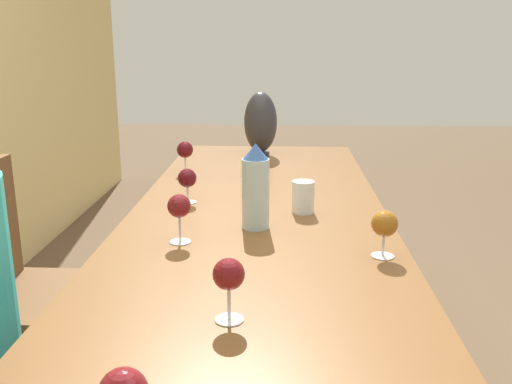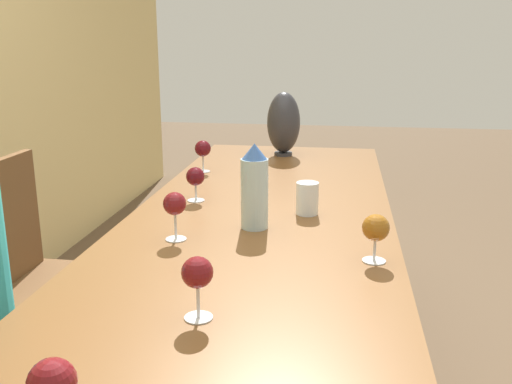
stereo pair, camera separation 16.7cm
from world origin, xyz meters
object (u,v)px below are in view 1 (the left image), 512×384
object	(u,v)px
wine_glass_1	(185,151)
wine_glass_2	(229,276)
water_bottle	(254,187)
wine_glass_0	(384,225)
vase	(261,123)
wine_glass_6	(179,208)
wine_glass_7	(187,179)
water_tumbler	(303,197)
chair_far	(31,284)

from	to	relation	value
wine_glass_1	wine_glass_2	world-z (taller)	wine_glass_1
water_bottle	wine_glass_0	distance (m)	0.40
vase	wine_glass_6	size ratio (longest dim) A/B	2.19
water_bottle	wine_glass_0	bearing A→B (deg)	-122.41
wine_glass_7	water_bottle	bearing A→B (deg)	-136.51
water_bottle	wine_glass_6	xyz separation A→B (m)	(-0.13, 0.19, -0.02)
vase	wine_glass_2	size ratio (longest dim) A/B	2.28
water_bottle	wine_glass_2	xyz separation A→B (m)	(-0.57, 0.02, -0.03)
water_tumbler	wine_glass_6	xyz separation A→B (m)	(-0.29, 0.34, 0.05)
wine_glass_1	chair_far	bearing A→B (deg)	139.22
water_tumbler	chair_far	xyz separation A→B (m)	(0.00, 0.91, -0.32)
wine_glass_1	wine_glass_7	distance (m)	0.44
water_bottle	wine_glass_7	world-z (taller)	water_bottle
wine_glass_0	wine_glass_2	size ratio (longest dim) A/B	0.94
water_bottle	wine_glass_0	world-z (taller)	water_bottle
vase	water_bottle	bearing A→B (deg)	-178.79
water_tumbler	wine_glass_1	size ratio (longest dim) A/B	0.78
wine_glass_1	chair_far	xyz separation A→B (m)	(-0.52, 0.45, -0.36)
wine_glass_2	water_bottle	bearing A→B (deg)	-2.15
water_tumbler	wine_glass_1	distance (m)	0.70
wine_glass_6	chair_far	size ratio (longest dim) A/B	0.15
vase	wine_glass_1	world-z (taller)	vase
water_bottle	wine_glass_7	xyz separation A→B (m)	(0.25, 0.24, -0.04)
wine_glass_2	wine_glass_6	distance (m)	0.47
water_bottle	chair_far	distance (m)	0.87
wine_glass_0	wine_glass_7	world-z (taller)	wine_glass_0
water_bottle	water_tumbler	bearing A→B (deg)	-43.40
vase	chair_far	bearing A→B (deg)	140.82
wine_glass_2	wine_glass_6	xyz separation A→B (m)	(0.43, 0.17, 0.00)
water_bottle	wine_glass_0	xyz separation A→B (m)	(-0.21, -0.34, -0.04)
water_tumbler	chair_far	bearing A→B (deg)	89.99
wine_glass_6	chair_far	world-z (taller)	chair_far
vase	wine_glass_7	size ratio (longest dim) A/B	2.53
vase	water_tumbler	bearing A→B (deg)	-169.44
wine_glass_6	wine_glass_7	size ratio (longest dim) A/B	1.15
water_tumbler	wine_glass_0	bearing A→B (deg)	-152.80
water_tumbler	wine_glass_6	world-z (taller)	wine_glass_6
water_bottle	vase	size ratio (longest dim) A/B	0.84
wine_glass_1	wine_glass_6	bearing A→B (deg)	-171.57
wine_glass_1	wine_glass_6	distance (m)	0.82
vase	wine_glass_0	size ratio (longest dim) A/B	2.43
wine_glass_0	chair_far	xyz separation A→B (m)	(0.37, 1.10, -0.35)
wine_glass_6	water_tumbler	bearing A→B (deg)	-49.63
wine_glass_1	wine_glass_2	xyz separation A→B (m)	(-1.25, -0.29, -0.00)
water_bottle	wine_glass_7	bearing A→B (deg)	43.49
water_bottle	wine_glass_1	distance (m)	0.75
water_tumbler	chair_far	size ratio (longest dim) A/B	0.12
wine_glass_0	wine_glass_6	bearing A→B (deg)	81.52
vase	wine_glass_0	world-z (taller)	vase
vase	wine_glass_6	world-z (taller)	vase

